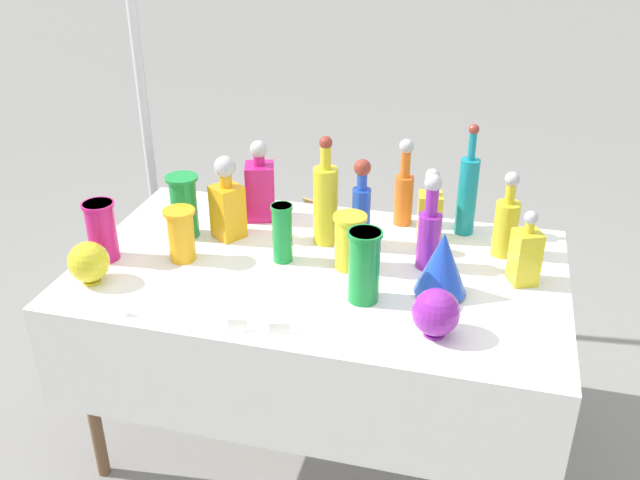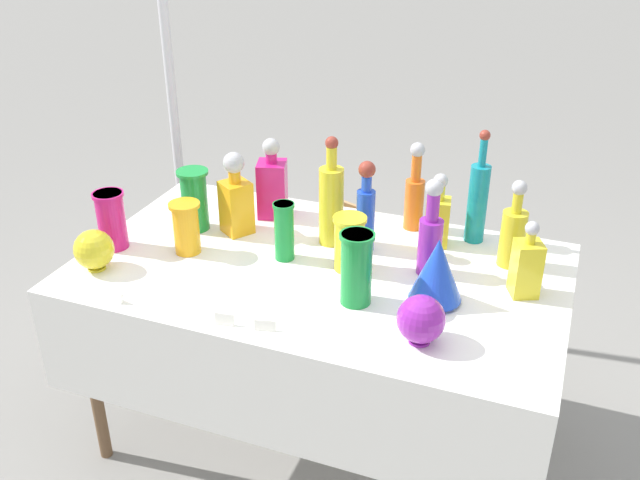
% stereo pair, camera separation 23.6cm
% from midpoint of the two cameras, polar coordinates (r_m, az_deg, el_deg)
% --- Properties ---
extents(ground_plane, '(40.00, 40.00, 0.00)m').
position_cam_midpoint_polar(ground_plane, '(2.86, -2.45, -15.49)').
color(ground_plane, gray).
extents(display_table, '(1.63, 0.96, 0.76)m').
position_cam_midpoint_polar(display_table, '(2.40, -3.06, -4.06)').
color(display_table, white).
rests_on(display_table, ground).
extents(tall_bottle_0, '(0.09, 0.09, 0.40)m').
position_cam_midpoint_polar(tall_bottle_0, '(2.49, -2.26, 3.04)').
color(tall_bottle_0, yellow).
rests_on(tall_bottle_0, display_table).
extents(tall_bottle_1, '(0.07, 0.07, 0.42)m').
position_cam_midpoint_polar(tall_bottle_1, '(2.59, 9.18, 3.73)').
color(tall_bottle_1, teal).
rests_on(tall_bottle_1, display_table).
extents(tall_bottle_2, '(0.08, 0.08, 0.31)m').
position_cam_midpoint_polar(tall_bottle_2, '(2.48, 12.09, 1.25)').
color(tall_bottle_2, yellow).
rests_on(tall_bottle_2, display_table).
extents(tall_bottle_3, '(0.07, 0.07, 0.33)m').
position_cam_midpoint_polar(tall_bottle_3, '(2.64, 4.21, 3.96)').
color(tall_bottle_3, orange).
rests_on(tall_bottle_3, display_table).
extents(tall_bottle_4, '(0.06, 0.06, 0.33)m').
position_cam_midpoint_polar(tall_bottle_4, '(2.45, 0.58, 2.49)').
color(tall_bottle_4, blue).
rests_on(tall_bottle_4, display_table).
extents(tall_bottle_5, '(0.08, 0.08, 0.33)m').
position_cam_midpoint_polar(tall_bottle_5, '(2.35, 5.94, 0.73)').
color(tall_bottle_5, purple).
rests_on(tall_bottle_5, display_table).
extents(square_decanter_0, '(0.13, 0.13, 0.31)m').
position_cam_midpoint_polar(square_decanter_0, '(2.57, -10.05, 2.93)').
color(square_decanter_0, orange).
rests_on(square_decanter_0, display_table).
extents(square_decanter_1, '(0.11, 0.11, 0.25)m').
position_cam_midpoint_polar(square_decanter_1, '(2.33, 13.37, -1.18)').
color(square_decanter_1, yellow).
rests_on(square_decanter_1, display_table).
extents(square_decanter_2, '(0.10, 0.10, 0.27)m').
position_cam_midpoint_polar(square_decanter_2, '(2.55, 6.19, 2.27)').
color(square_decanter_2, yellow).
rests_on(square_decanter_2, display_table).
extents(square_decanter_3, '(0.13, 0.13, 0.31)m').
position_cam_midpoint_polar(square_decanter_3, '(2.70, -7.31, 4.19)').
color(square_decanter_3, '#C61972').
rests_on(square_decanter_3, display_table).
extents(slender_vase_0, '(0.11, 0.11, 0.19)m').
position_cam_midpoint_polar(slender_vase_0, '(2.47, -13.78, 0.49)').
color(slender_vase_0, orange).
rests_on(slender_vase_0, display_table).
extents(slender_vase_1, '(0.12, 0.12, 0.23)m').
position_cam_midpoint_polar(slender_vase_1, '(2.62, -13.39, 2.74)').
color(slender_vase_1, '#198C38').
rests_on(slender_vase_1, display_table).
extents(slender_vase_2, '(0.11, 0.11, 0.19)m').
position_cam_midpoint_polar(slender_vase_2, '(2.35, -0.48, -0.07)').
color(slender_vase_2, yellow).
rests_on(slender_vase_2, display_table).
extents(slender_vase_3, '(0.07, 0.07, 0.21)m').
position_cam_midpoint_polar(slender_vase_3, '(2.40, -5.85, 0.61)').
color(slender_vase_3, '#198C38').
rests_on(slender_vase_3, display_table).
extents(slender_vase_4, '(0.11, 0.11, 0.24)m').
position_cam_midpoint_polar(slender_vase_4, '(2.16, 0.45, -2.06)').
color(slender_vase_4, '#198C38').
rests_on(slender_vase_4, display_table).
extents(slender_vase_5, '(0.11, 0.11, 0.21)m').
position_cam_midpoint_polar(slender_vase_5, '(2.55, -19.64, 0.74)').
color(slender_vase_5, '#C61972').
rests_on(slender_vase_5, display_table).
extents(fluted_vase_0, '(0.16, 0.16, 0.22)m').
position_cam_midpoint_polar(fluted_vase_0, '(2.21, 6.77, -1.91)').
color(fluted_vase_0, blue).
rests_on(fluted_vase_0, display_table).
extents(round_bowl_0, '(0.14, 0.14, 0.15)m').
position_cam_midpoint_polar(round_bowl_0, '(2.04, 6.00, -5.89)').
color(round_bowl_0, purple).
rests_on(round_bowl_0, display_table).
extents(round_bowl_1, '(0.13, 0.13, 0.14)m').
position_cam_midpoint_polar(round_bowl_1, '(2.43, -20.70, -1.74)').
color(round_bowl_1, yellow).
rests_on(round_bowl_1, display_table).
extents(price_tag_left, '(0.06, 0.03, 0.03)m').
position_cam_midpoint_polar(price_tag_left, '(2.08, -6.52, -7.16)').
color(price_tag_left, white).
rests_on(price_tag_left, display_table).
extents(price_tag_center, '(0.06, 0.03, 0.03)m').
position_cam_midpoint_polar(price_tag_center, '(2.27, -18.72, -5.33)').
color(price_tag_center, white).
rests_on(price_tag_center, display_table).
extents(price_tag_right, '(0.06, 0.02, 0.04)m').
position_cam_midpoint_polar(price_tag_right, '(2.10, -9.86, -6.83)').
color(price_tag_right, white).
rests_on(price_tag_right, display_table).
extents(cardboard_box_behind_left, '(0.58, 0.55, 0.35)m').
position_cam_midpoint_polar(cardboard_box_behind_left, '(3.81, -0.88, -0.86)').
color(cardboard_box_behind_left, tan).
rests_on(cardboard_box_behind_left, ground).
extents(canopy_pole, '(0.18, 0.18, 2.46)m').
position_cam_midpoint_polar(canopy_pole, '(3.30, -15.86, 9.33)').
color(canopy_pole, silver).
rests_on(canopy_pole, ground).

